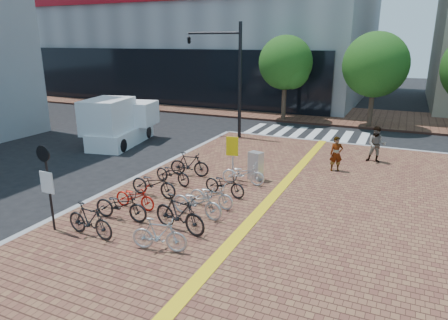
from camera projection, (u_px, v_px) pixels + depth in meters
The scene contains 24 objects.
ground at pixel (192, 218), 13.38m from camera, with size 120.00×120.00×0.00m, color black.
kerb_north at pixel (341, 144), 22.62m from camera, with size 14.00×0.25×0.15m, color gray.
far_sidewalk at pixel (320, 114), 31.66m from camera, with size 70.00×8.00×0.15m, color brown.
crosswalk at pixel (305, 134), 25.38m from camera, with size 7.50×4.00×0.01m.
street_trees at pixel (392, 67), 25.41m from camera, with size 16.20×4.60×6.35m.
bike_0 at pixel (90, 220), 11.67m from camera, with size 0.49×1.74×1.04m, color black.
bike_1 at pixel (121, 205), 12.80m from camera, with size 0.66×1.88×0.99m, color black.
bike_2 at pixel (135, 197), 13.68m from camera, with size 0.55×1.59×0.83m, color red.
bike_3 at pixel (154, 183), 14.72m from camera, with size 0.67×1.91×1.00m, color black.
bike_4 at pixel (173, 173), 16.02m from camera, with size 0.60×1.73×0.91m, color black.
bike_5 at pixel (189, 164), 16.96m from camera, with size 0.49×1.72×1.03m, color black.
bike_6 at pixel (159, 235), 10.89m from camera, with size 0.45×1.60×0.96m, color #AAAAAE.
bike_7 at pixel (179, 214), 11.97m from camera, with size 0.54×1.92×1.15m, color black.
bike_8 at pixel (197, 202), 13.01m from camera, with size 0.66×1.90×1.00m, color #A6A6AB.
bike_9 at pixel (211, 195), 13.78m from camera, with size 0.58×1.67×0.88m, color #B7B6BB.
bike_10 at pixel (225, 184), 14.82m from camera, with size 0.60×1.72×0.90m, color black.
bike_11 at pixel (243, 174), 15.96m from camera, with size 0.60×1.73×0.91m, color silver.
pedestrian_a at pixel (336, 154), 17.56m from camera, with size 0.56×0.37×1.54m, color gray.
pedestrian_b at pixel (376, 145), 18.79m from camera, with size 0.83×0.65×1.72m, color #4B505F.
utility_box at pixel (256, 166), 16.49m from camera, with size 0.54×0.39×1.18m, color silver.
yellow_sign at pixel (233, 150), 16.29m from camera, with size 0.49×0.17×1.82m.
notice_sign at pixel (47, 178), 11.73m from camera, with size 0.50×0.11×2.68m.
traffic_light_pole at pixel (216, 59), 23.21m from camera, with size 3.53×1.36×6.57m.
box_truck at pixel (120, 123), 22.54m from camera, with size 2.84×4.90×2.67m.
Camera 1 is at (6.06, -10.70, 5.72)m, focal length 32.00 mm.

